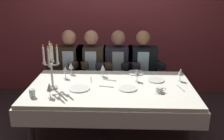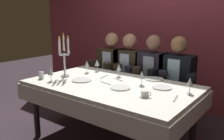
# 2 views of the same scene
# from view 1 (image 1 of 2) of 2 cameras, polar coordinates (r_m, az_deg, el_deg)

# --- Properties ---
(back_wall) EXTENTS (6.00, 0.12, 2.70)m
(back_wall) POSITION_cam_1_polar(r_m,az_deg,el_deg) (4.44, 0.60, 11.95)
(back_wall) COLOR #933946
(back_wall) RESTS_ON ground_plane
(dining_table) EXTENTS (1.94, 1.14, 0.74)m
(dining_table) POSITION_cam_1_polar(r_m,az_deg,el_deg) (3.01, -0.26, -5.70)
(dining_table) COLOR white
(dining_table) RESTS_ON ground_plane
(candelabra) EXTENTS (0.19, 0.19, 0.55)m
(candelabra) POSITION_cam_1_polar(r_m,az_deg,el_deg) (2.90, -13.44, 0.72)
(candelabra) COLOR silver
(candelabra) RESTS_ON dining_table
(dinner_plate_0) EXTENTS (0.24, 0.24, 0.01)m
(dinner_plate_0) POSITION_cam_1_polar(r_m,az_deg,el_deg) (2.90, -7.35, -4.13)
(dinner_plate_0) COLOR white
(dinner_plate_0) RESTS_ON dining_table
(dinner_plate_1) EXTENTS (0.22, 0.22, 0.01)m
(dinner_plate_1) POSITION_cam_1_polar(r_m,az_deg,el_deg) (2.89, 3.52, -4.14)
(dinner_plate_1) COLOR white
(dinner_plate_1) RESTS_ON dining_table
(dinner_plate_2) EXTENTS (0.22, 0.22, 0.01)m
(dinner_plate_2) POSITION_cam_1_polar(r_m,az_deg,el_deg) (3.40, 5.36, -0.64)
(dinner_plate_2) COLOR white
(dinner_plate_2) RESTS_ON dining_table
(dinner_plate_3) EXTENTS (0.21, 0.21, 0.01)m
(dinner_plate_3) POSITION_cam_1_polar(r_m,az_deg,el_deg) (3.17, 9.80, -2.25)
(dinner_plate_3) COLOR white
(dinner_plate_3) RESTS_ON dining_table
(wine_glass_0) EXTENTS (0.07, 0.07, 0.16)m
(wine_glass_0) POSITION_cam_1_polar(r_m,az_deg,el_deg) (3.19, 15.13, -0.48)
(wine_glass_0) COLOR silver
(wine_glass_0) RESTS_ON dining_table
(wine_glass_1) EXTENTS (0.07, 0.07, 0.16)m
(wine_glass_1) POSITION_cam_1_polar(r_m,az_deg,el_deg) (3.22, -10.47, 0.06)
(wine_glass_1) COLOR silver
(wine_glass_1) RESTS_ON dining_table
(wine_glass_2) EXTENTS (0.07, 0.07, 0.16)m
(wine_glass_2) POSITION_cam_1_polar(r_m,az_deg,el_deg) (3.08, 5.69, -0.58)
(wine_glass_2) COLOR silver
(wine_glass_2) RESTS_ON dining_table
(wine_glass_3) EXTENTS (0.07, 0.07, 0.16)m
(wine_glass_3) POSITION_cam_1_polar(r_m,az_deg,el_deg) (3.24, -2.06, 0.45)
(wine_glass_3) COLOR silver
(wine_glass_3) RESTS_ON dining_table
(wine_glass_4) EXTENTS (0.07, 0.07, 0.16)m
(wine_glass_4) POSITION_cam_1_polar(r_m,az_deg,el_deg) (3.36, -9.20, 0.94)
(wine_glass_4) COLOR silver
(wine_glass_4) RESTS_ON dining_table
(wine_glass_5) EXTENTS (0.07, 0.07, 0.16)m
(wine_glass_5) POSITION_cam_1_polar(r_m,az_deg,el_deg) (2.71, -13.84, -3.81)
(wine_glass_5) COLOR silver
(wine_glass_5) RESTS_ON dining_table
(water_tumbler_0) EXTENTS (0.06, 0.06, 0.09)m
(water_tumbler_0) POSITION_cam_1_polar(r_m,az_deg,el_deg) (2.80, -17.43, -4.99)
(water_tumbler_0) COLOR silver
(water_tumbler_0) RESTS_ON dining_table
(coffee_cup_0) EXTENTS (0.13, 0.12, 0.06)m
(coffee_cup_0) POSITION_cam_1_polar(r_m,az_deg,el_deg) (2.84, 10.58, -4.44)
(coffee_cup_0) COLOR white
(coffee_cup_0) RESTS_ON dining_table
(spoon_0) EXTENTS (0.17, 0.07, 0.01)m
(spoon_0) POSITION_cam_1_polar(r_m,az_deg,el_deg) (3.14, -0.53, -2.26)
(spoon_0) COLOR #B7B7BC
(spoon_0) RESTS_ON dining_table
(knife_1) EXTENTS (0.06, 0.19, 0.01)m
(knife_1) POSITION_cam_1_polar(r_m,az_deg,el_deg) (3.00, 15.07, -3.95)
(knife_1) COLOR #B7B7BC
(knife_1) RESTS_ON dining_table
(knife_2) EXTENTS (0.05, 0.19, 0.01)m
(knife_2) POSITION_cam_1_polar(r_m,az_deg,el_deg) (3.18, -4.70, -2.10)
(knife_2) COLOR #B7B7BC
(knife_2) RESTS_ON dining_table
(spoon_3) EXTENTS (0.17, 0.05, 0.01)m
(spoon_3) POSITION_cam_1_polar(r_m,az_deg,el_deg) (2.95, -1.25, -3.72)
(spoon_3) COLOR #B7B7BC
(spoon_3) RESTS_ON dining_table
(seated_diner_0) EXTENTS (0.63, 0.48, 1.24)m
(seated_diner_0) POSITION_cam_1_polar(r_m,az_deg,el_deg) (3.88, -9.34, 1.44)
(seated_diner_0) COLOR #2A2325
(seated_diner_0) RESTS_ON ground_plane
(seated_diner_1) EXTENTS (0.63, 0.48, 1.24)m
(seated_diner_1) POSITION_cam_1_polar(r_m,az_deg,el_deg) (3.83, -4.53, 1.41)
(seated_diner_1) COLOR #2A2325
(seated_diner_1) RESTS_ON ground_plane
(seated_diner_2) EXTENTS (0.63, 0.48, 1.24)m
(seated_diner_2) POSITION_cam_1_polar(r_m,az_deg,el_deg) (3.80, 1.36, 1.35)
(seated_diner_2) COLOR #2A2325
(seated_diner_2) RESTS_ON ground_plane
(seated_diner_3) EXTENTS (0.63, 0.48, 1.24)m
(seated_diner_3) POSITION_cam_1_polar(r_m,az_deg,el_deg) (3.82, 6.76, 1.28)
(seated_diner_3) COLOR #2A2325
(seated_diner_3) RESTS_ON ground_plane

